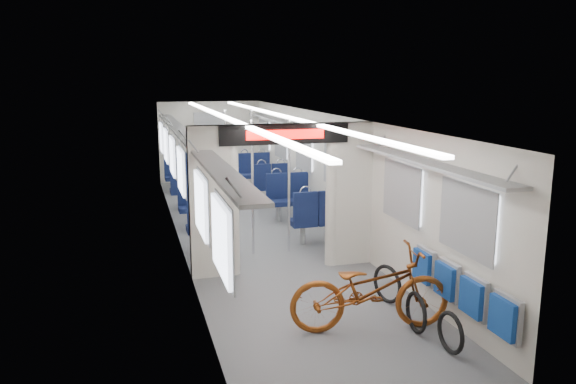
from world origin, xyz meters
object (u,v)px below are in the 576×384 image
at_px(seat_bay_near_left, 206,211).
at_px(bike_hoop_a, 450,335).
at_px(seat_bay_near_right, 301,204).
at_px(stanchion_near_right, 289,187).
at_px(seat_bay_far_left, 187,177).
at_px(stanchion_far_left, 226,163).
at_px(seat_bay_far_right, 262,175).
at_px(flip_bench, 460,289).
at_px(bicycle, 370,289).
at_px(stanchion_far_right, 252,161).
at_px(bike_hoop_c, 387,286).
at_px(bike_hoop_b, 416,314).
at_px(stanchion_near_left, 253,188).

bearing_deg(seat_bay_near_left, bike_hoop_a, -69.50).
bearing_deg(seat_bay_near_right, stanchion_near_right, -116.20).
relative_size(seat_bay_far_left, stanchion_near_right, 0.96).
bearing_deg(stanchion_far_left, seat_bay_near_right, -55.69).
bearing_deg(stanchion_near_right, seat_bay_far_right, 82.57).
bearing_deg(flip_bench, seat_bay_near_left, 115.10).
distance_m(flip_bench, stanchion_near_right, 3.84).
distance_m(bicycle, seat_bay_near_left, 4.66).
distance_m(bike_hoop_a, stanchion_far_right, 7.28).
bearing_deg(seat_bay_near_left, seat_bay_far_left, 90.00).
relative_size(bike_hoop_a, seat_bay_near_right, 0.23).
xyz_separation_m(bike_hoop_c, stanchion_near_right, (-0.65, 2.54, 0.91)).
xyz_separation_m(bike_hoop_a, stanchion_far_left, (-1.27, 6.97, 0.93)).
bearing_deg(bike_hoop_a, seat_bay_far_left, 102.64).
distance_m(seat_bay_far_left, stanchion_far_left, 2.00).
bearing_deg(stanchion_far_right, bike_hoop_b, -85.38).
bearing_deg(flip_bench, bike_hoop_a, -131.78).
bearing_deg(stanchion_near_right, bike_hoop_c, -75.71).
bearing_deg(stanchion_far_left, seat_bay_far_right, 54.70).
relative_size(stanchion_near_left, stanchion_far_right, 1.00).
xyz_separation_m(bike_hoop_b, stanchion_far_right, (-0.54, 6.63, 0.92)).
xyz_separation_m(bike_hoop_c, stanchion_far_right, (-0.60, 5.71, 0.91)).
bearing_deg(flip_bench, seat_bay_far_right, 92.90).
height_order(bike_hoop_a, bike_hoop_b, bike_hoop_b).
bearing_deg(bike_hoop_c, seat_bay_far_right, 90.37).
height_order(bike_hoop_a, seat_bay_near_right, seat_bay_near_right).
distance_m(bicycle, seat_bay_far_right, 7.86).
bearing_deg(stanchion_far_right, seat_bay_near_left, -124.12).
relative_size(bike_hoop_b, bike_hoop_c, 0.95).
relative_size(bike_hoop_c, stanchion_far_left, 0.23).
distance_m(bicycle, stanchion_near_left, 3.41).
xyz_separation_m(bike_hoop_a, seat_bay_far_left, (-1.96, 8.75, 0.35)).
height_order(bicycle, stanchion_far_right, stanchion_far_right).
xyz_separation_m(stanchion_near_right, stanchion_far_left, (-0.58, 2.95, 0.00)).
xyz_separation_m(bicycle, seat_bay_far_left, (-1.35, 7.97, 0.05)).
bearing_deg(seat_bay_far_left, stanchion_far_left, -68.77).
relative_size(bike_hoop_c, stanchion_near_left, 0.23).
distance_m(seat_bay_near_right, seat_bay_far_right, 3.39).
height_order(bicycle, stanchion_near_right, stanchion_near_right).
height_order(bike_hoop_c, stanchion_far_left, stanchion_far_left).
bearing_deg(stanchion_far_left, bicycle, -83.92).
xyz_separation_m(bike_hoop_c, seat_bay_far_right, (-0.05, 7.15, 0.30)).
relative_size(flip_bench, bike_hoop_a, 4.29).
bearing_deg(stanchion_near_right, stanchion_far_left, 101.07).
relative_size(bike_hoop_a, seat_bay_near_left, 0.25).
bearing_deg(seat_bay_near_left, stanchion_far_left, 68.07).
height_order(bike_hoop_b, seat_bay_far_right, seat_bay_far_right).
bearing_deg(bike_hoop_a, stanchion_far_left, 100.33).
bearing_deg(stanchion_near_right, stanchion_far_right, 89.17).
distance_m(bike_hoop_a, bike_hoop_c, 1.48).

